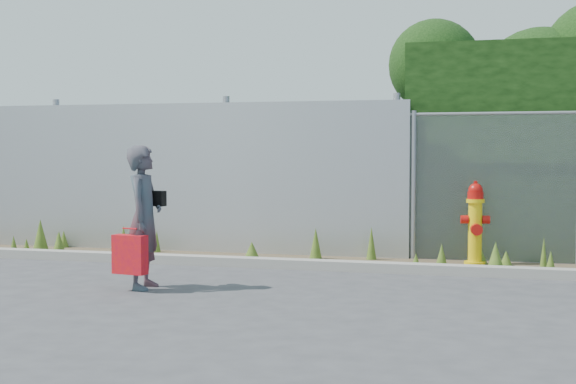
# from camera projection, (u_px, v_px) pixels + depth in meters

# --- Properties ---
(ground) EXTENTS (80.00, 80.00, 0.00)m
(ground) POSITION_uv_depth(u_px,v_px,m) (281.00, 294.00, 8.40)
(ground) COLOR #3C3C3F
(ground) RESTS_ON ground
(curb) EXTENTS (16.00, 0.22, 0.12)m
(curb) POSITION_uv_depth(u_px,v_px,m) (319.00, 265.00, 10.13)
(curb) COLOR gray
(curb) RESTS_ON ground
(weed_strip) EXTENTS (16.00, 1.28, 0.49)m
(weed_strip) POSITION_uv_depth(u_px,v_px,m) (289.00, 255.00, 10.85)
(weed_strip) COLOR #4B3C2B
(weed_strip) RESTS_ON ground
(corrugated_fence) EXTENTS (8.50, 0.21, 2.30)m
(corrugated_fence) POSITION_uv_depth(u_px,v_px,m) (127.00, 177.00, 12.08)
(corrugated_fence) COLOR #A5A8AC
(corrugated_fence) RESTS_ON ground
(fire_hydrant) EXTENTS (0.37, 0.33, 1.11)m
(fire_hydrant) POSITION_uv_depth(u_px,v_px,m) (475.00, 225.00, 10.43)
(fire_hydrant) COLOR yellow
(fire_hydrant) RESTS_ON ground
(woman) EXTENTS (0.42, 0.60, 1.56)m
(woman) POSITION_uv_depth(u_px,v_px,m) (144.00, 217.00, 8.71)
(woman) COLOR #105D67
(woman) RESTS_ON ground
(red_tote_bag) EXTENTS (0.38, 0.14, 0.50)m
(red_tote_bag) POSITION_uv_depth(u_px,v_px,m) (130.00, 254.00, 8.55)
(red_tote_bag) COLOR #B50A26
(black_shoulder_bag) EXTENTS (0.22, 0.09, 0.17)m
(black_shoulder_bag) POSITION_uv_depth(u_px,v_px,m) (156.00, 198.00, 8.80)
(black_shoulder_bag) COLOR black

